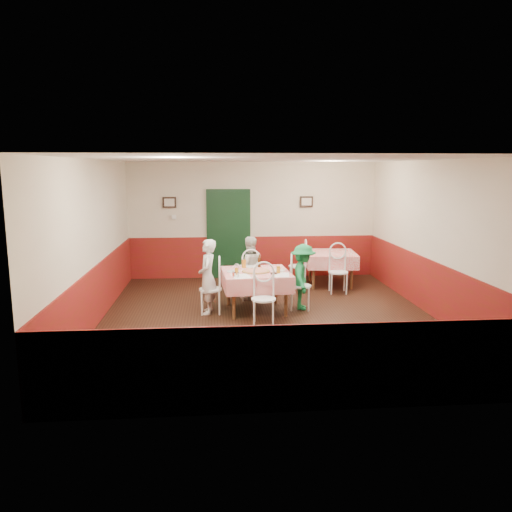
{
  "coord_description": "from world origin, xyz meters",
  "views": [
    {
      "loc": [
        -0.96,
        -8.57,
        2.65
      ],
      "look_at": [
        -0.19,
        0.48,
        1.05
      ],
      "focal_mm": 35.0,
      "sensor_mm": 36.0,
      "label": 1
    }
  ],
  "objects": [
    {
      "name": "beer_bottle",
      "position": [
        -0.09,
        0.89,
        0.87
      ],
      "size": [
        0.07,
        0.07,
        0.22
      ],
      "primitive_type": "cylinder",
      "rotation": [
        0.0,
        0.0,
        0.07
      ],
      "color": "#381C0A",
      "rests_on": "main_table"
    },
    {
      "name": "back_wall",
      "position": [
        0.0,
        3.5,
        1.4
      ],
      "size": [
        6.0,
        0.1,
        2.8
      ],
      "primitive_type": "cube",
      "color": "beige",
      "rests_on": "ground"
    },
    {
      "name": "picture_left",
      "position": [
        -2.0,
        3.45,
        1.85
      ],
      "size": [
        0.32,
        0.03,
        0.26
      ],
      "primitive_type": "cube",
      "color": "black",
      "rests_on": "back_wall"
    },
    {
      "name": "left_wall",
      "position": [
        -3.0,
        0.0,
        1.4
      ],
      "size": [
        0.1,
        7.0,
        2.8
      ],
      "primitive_type": "cube",
      "color": "beige",
      "rests_on": "ground"
    },
    {
      "name": "chair_right",
      "position": [
        0.66,
        0.54,
        0.45
      ],
      "size": [
        0.49,
        0.49,
        0.9
      ],
      "primitive_type": null,
      "rotation": [
        0.0,
        0.0,
        1.39
      ],
      "color": "white",
      "rests_on": "ground"
    },
    {
      "name": "glass_a",
      "position": [
        -0.56,
        0.21,
        0.82
      ],
      "size": [
        0.07,
        0.07,
        0.12
      ],
      "primitive_type": "cylinder",
      "rotation": [
        0.0,
        0.0,
        0.07
      ],
      "color": "#BF7219",
      "rests_on": "main_table"
    },
    {
      "name": "ceiling",
      "position": [
        0.0,
        0.0,
        2.8
      ],
      "size": [
        7.0,
        7.0,
        0.0
      ],
      "primitive_type": "plane",
      "color": "white",
      "rests_on": "back_wall"
    },
    {
      "name": "chair_second_a",
      "position": [
        0.94,
        2.46,
        0.45
      ],
      "size": [
        0.46,
        0.46,
        0.9
      ],
      "primitive_type": null,
      "rotation": [
        0.0,
        0.0,
        -1.67
      ],
      "color": "white",
      "rests_on": "ground"
    },
    {
      "name": "shaker_a",
      "position": [
        -0.6,
        0.01,
        0.81
      ],
      "size": [
        0.04,
        0.04,
        0.09
      ],
      "primitive_type": "cylinder",
      "rotation": [
        0.0,
        0.0,
        0.07
      ],
      "color": "silver",
      "rests_on": "main_table"
    },
    {
      "name": "diner_right",
      "position": [
        0.71,
        0.54,
        0.62
      ],
      "size": [
        0.6,
        0.88,
        1.25
      ],
      "primitive_type": "imported",
      "rotation": [
        0.0,
        0.0,
        1.39
      ],
      "color": "gray",
      "rests_on": "ground"
    },
    {
      "name": "front_wall",
      "position": [
        0.0,
        -3.5,
        1.4
      ],
      "size": [
        6.0,
        0.1,
        2.8
      ],
      "primitive_type": "cube",
      "color": "beige",
      "rests_on": "ground"
    },
    {
      "name": "right_wall",
      "position": [
        3.0,
        0.0,
        1.4
      ],
      "size": [
        0.1,
        7.0,
        2.8
      ],
      "primitive_type": "cube",
      "color": "beige",
      "rests_on": "ground"
    },
    {
      "name": "menu_right",
      "position": [
        0.24,
        0.14,
        0.76
      ],
      "size": [
        0.35,
        0.44,
        0.0
      ],
      "primitive_type": "cube",
      "rotation": [
        0.0,
        0.0,
        -0.14
      ],
      "color": "white",
      "rests_on": "main_table"
    },
    {
      "name": "shaker_c",
      "position": [
        -0.62,
        0.07,
        0.81
      ],
      "size": [
        0.04,
        0.04,
        0.09
      ],
      "primitive_type": "cylinder",
      "rotation": [
        0.0,
        0.0,
        0.07
      ],
      "color": "#B23319",
      "rests_on": "main_table"
    },
    {
      "name": "plate_right",
      "position": [
        0.23,
        0.49,
        0.77
      ],
      "size": [
        0.27,
        0.27,
        0.01
      ],
      "primitive_type": "cylinder",
      "rotation": [
        0.0,
        0.0,
        0.07
      ],
      "color": "white",
      "rests_on": "main_table"
    },
    {
      "name": "pizza",
      "position": [
        -0.19,
        0.43,
        0.78
      ],
      "size": [
        0.53,
        0.53,
        0.03
      ],
      "primitive_type": "cylinder",
      "rotation": [
        0.0,
        0.0,
        0.07
      ],
      "color": "#B74723",
      "rests_on": "main_table"
    },
    {
      "name": "floor",
      "position": [
        0.0,
        0.0,
        0.0
      ],
      "size": [
        7.0,
        7.0,
        0.0
      ],
      "primitive_type": "plane",
      "color": "black",
      "rests_on": "ground"
    },
    {
      "name": "door",
      "position": [
        -0.6,
        3.45,
        1.05
      ],
      "size": [
        0.96,
        0.06,
        2.1
      ],
      "primitive_type": "cube",
      "color": "black",
      "rests_on": "ground"
    },
    {
      "name": "second_table",
      "position": [
        1.69,
        2.46,
        0.38
      ],
      "size": [
        1.22,
        1.22,
        0.77
      ],
      "primitive_type": "cube",
      "rotation": [
        0.0,
        0.0,
        -0.1
      ],
      "color": "red",
      "rests_on": "ground"
    },
    {
      "name": "wainscot_right",
      "position": [
        2.98,
        0.0,
        0.5
      ],
      "size": [
        0.03,
        7.0,
        1.0
      ],
      "primitive_type": "cube",
      "color": "maroon",
      "rests_on": "ground"
    },
    {
      "name": "wainscot_back",
      "position": [
        0.0,
        3.48,
        0.5
      ],
      "size": [
        6.0,
        0.03,
        1.0
      ],
      "primitive_type": "cube",
      "color": "maroon",
      "rests_on": "ground"
    },
    {
      "name": "chair_second_b",
      "position": [
        1.69,
        1.71,
        0.45
      ],
      "size": [
        0.46,
        0.46,
        0.9
      ],
      "primitive_type": null,
      "rotation": [
        0.0,
        0.0,
        -0.1
      ],
      "color": "white",
      "rests_on": "ground"
    },
    {
      "name": "thermostat",
      "position": [
        -1.9,
        3.45,
        1.5
      ],
      "size": [
        0.1,
        0.03,
        0.1
      ],
      "primitive_type": "cube",
      "color": "white",
      "rests_on": "back_wall"
    },
    {
      "name": "wainscot_front",
      "position": [
        0.0,
        -3.48,
        0.5
      ],
      "size": [
        6.0,
        0.03,
        1.0
      ],
      "primitive_type": "cube",
      "color": "maroon",
      "rests_on": "ground"
    },
    {
      "name": "wainscot_left",
      "position": [
        -2.98,
        0.0,
        0.5
      ],
      "size": [
        0.03,
        7.0,
        1.0
      ],
      "primitive_type": "cube",
      "color": "maroon",
      "rests_on": "ground"
    },
    {
      "name": "glass_c",
      "position": [
        -0.39,
        0.85,
        0.84
      ],
      "size": [
        0.09,
        0.09,
        0.16
      ],
      "primitive_type": "cylinder",
      "rotation": [
        0.0,
        0.0,
        0.07
      ],
      "color": "#BF7219",
      "rests_on": "main_table"
    },
    {
      "name": "glass_b",
      "position": [
        0.2,
        0.27,
        0.83
      ],
      "size": [
        0.08,
        0.08,
        0.13
      ],
      "primitive_type": "cylinder",
      "rotation": [
        0.0,
        0.0,
        0.07
      ],
      "color": "#BF7219",
      "rests_on": "main_table"
    },
    {
      "name": "chair_far",
      "position": [
        -0.24,
        1.33,
        0.45
      ],
      "size": [
        0.45,
        0.45,
        0.9
      ],
      "primitive_type": null,
      "rotation": [
        0.0,
        0.0,
        3.22
      ],
      "color": "white",
      "rests_on": "ground"
    },
    {
      "name": "diner_far",
      "position": [
        -0.25,
        1.38,
        0.65
      ],
      "size": [
        0.71,
        0.6,
        1.29
      ],
      "primitive_type": "imported",
      "rotation": [
        0.0,
        0.0,
        3.33
      ],
      "color": "gray",
      "rests_on": "ground"
    },
    {
      "name": "chair_near",
      "position": [
        -0.13,
        -0.37,
        0.45
      ],
      "size": [
        0.46,
        0.46,
        0.9
      ],
      "primitive_type": null,
      "rotation": [
        0.0,
        0.0,
        -0.11
      ],
      "color": "white",
      "rests_on": "ground"
    },
    {
      "name": "shaker_b",
      "position": [
        -0.54,
        -0.03,
        0.81
      ],
      "size": [
        0.04,
        0.04,
        0.09
      ],
      "primitive_type": "cylinder",
      "rotation": [
        0.0,
        0.0,
        0.07
      ],
      "color": "silver",
      "rests_on": "main_table"
    },
    {
      "name": "menu_left",
      "position": [
        -0.49,
        0.07,
        0.76
      ],
      "size": [
        0.38,
        0.45,
        0.0
      ],
      "primitive_type": "cube",
      "rotation": [
        0.0,
        0.0,
        0.21
      ],
      "color": "white",
      "rests_on": "main_table"
    },
    {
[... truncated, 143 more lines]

